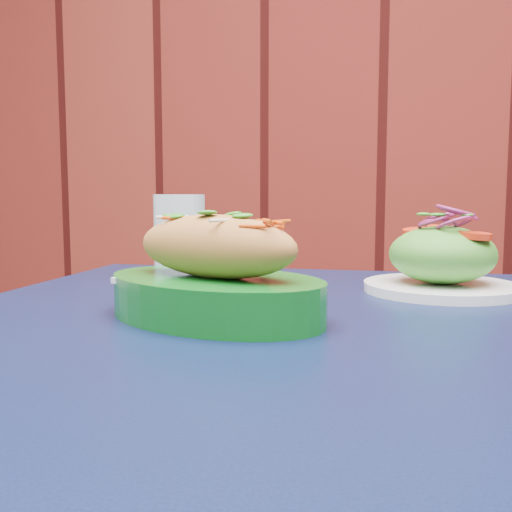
# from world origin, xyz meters

# --- Properties ---
(cafe_table) EXTENTS (0.85, 0.85, 0.75)m
(cafe_table) POSITION_xyz_m (-0.39, 1.61, 0.66)
(cafe_table) COLOR black
(cafe_table) RESTS_ON ground
(banh_mi_basket) EXTENTS (0.29, 0.24, 0.11)m
(banh_mi_basket) POSITION_xyz_m (-0.48, 1.59, 0.79)
(banh_mi_basket) COLOR #0B6119
(banh_mi_basket) RESTS_ON cafe_table
(salad_plate) EXTENTS (0.20, 0.20, 0.11)m
(salad_plate) POSITION_xyz_m (-0.25, 1.82, 0.79)
(salad_plate) COLOR white
(salad_plate) RESTS_ON cafe_table
(water_glass) EXTENTS (0.08, 0.08, 0.13)m
(water_glass) POSITION_xyz_m (-0.63, 1.86, 0.81)
(water_glass) COLOR silver
(water_glass) RESTS_ON cafe_table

